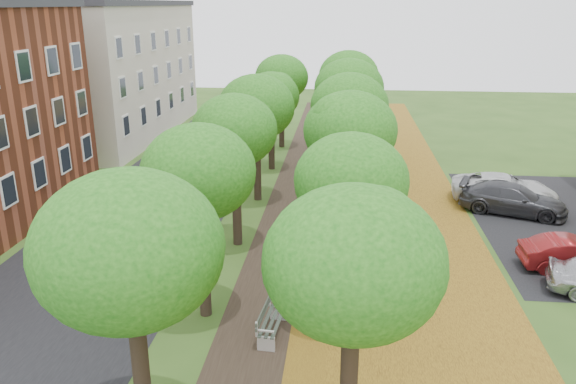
% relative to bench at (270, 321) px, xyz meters
% --- Properties ---
extents(street_asphalt, '(8.00, 70.00, 0.01)m').
position_rel_bench_xyz_m(street_asphalt, '(-7.67, 10.03, -0.49)').
color(street_asphalt, black).
rests_on(street_asphalt, ground).
extents(footpath, '(3.20, 70.00, 0.01)m').
position_rel_bench_xyz_m(footpath, '(-0.17, 10.03, -0.49)').
color(footpath, black).
rests_on(footpath, ground).
extents(leaf_verge, '(7.50, 70.00, 0.01)m').
position_rel_bench_xyz_m(leaf_verge, '(4.83, 10.03, -0.49)').
color(leaf_verge, olive).
rests_on(leaf_verge, ground).
extents(parking_lot, '(9.00, 16.00, 0.01)m').
position_rel_bench_xyz_m(parking_lot, '(13.33, 11.03, -0.49)').
color(parking_lot, black).
rests_on(parking_lot, ground).
extents(tree_row_west, '(3.91, 33.91, 6.57)m').
position_rel_bench_xyz_m(tree_row_west, '(-2.37, 10.03, 4.38)').
color(tree_row_west, black).
rests_on(tree_row_west, ground).
extents(tree_row_east, '(3.91, 33.91, 6.57)m').
position_rel_bench_xyz_m(tree_row_east, '(2.43, 10.03, 4.38)').
color(tree_row_east, black).
rests_on(tree_row_east, ground).
extents(building_cream, '(10.30, 20.30, 10.40)m').
position_rel_bench_xyz_m(building_cream, '(-17.17, 28.03, 4.71)').
color(building_cream, beige).
rests_on(building_cream, ground).
extents(bench, '(0.77, 2.06, 0.95)m').
position_rel_bench_xyz_m(bench, '(0.00, 0.00, 0.00)').
color(bench, '#29332A').
rests_on(bench, ground).
extents(car_red, '(4.07, 1.43, 1.34)m').
position_rel_bench_xyz_m(car_red, '(11.43, 5.82, 0.17)').
color(car_red, maroon).
rests_on(car_red, ground).
extents(car_grey, '(5.61, 3.73, 1.51)m').
position_rel_bench_xyz_m(car_grey, '(10.83, 12.22, 0.26)').
color(car_grey, '#323337').
rests_on(car_grey, ground).
extents(car_white, '(5.74, 3.28, 1.51)m').
position_rel_bench_xyz_m(car_white, '(10.83, 13.92, 0.26)').
color(car_white, silver).
rests_on(car_white, ground).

